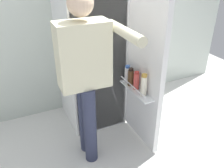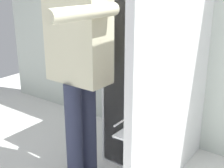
{
  "view_description": "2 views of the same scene",
  "coord_description": "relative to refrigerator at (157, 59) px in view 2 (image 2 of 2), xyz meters",
  "views": [
    {
      "loc": [
        -0.84,
        -1.81,
        1.79
      ],
      "look_at": [
        -0.0,
        -0.02,
        0.73
      ],
      "focal_mm": 38.56,
      "sensor_mm": 36.0,
      "label": 1
    },
    {
      "loc": [
        1.1,
        -1.55,
        1.46
      ],
      "look_at": [
        0.02,
        -0.06,
        0.83
      ],
      "focal_mm": 49.41,
      "sensor_mm": 36.0,
      "label": 2
    }
  ],
  "objects": [
    {
      "name": "kitchen_wall",
      "position": [
        -0.02,
        0.42,
        0.41
      ],
      "size": [
        4.4,
        0.1,
        2.58
      ],
      "primitive_type": "cube",
      "color": "beige",
      "rests_on": "ground_plane"
    },
    {
      "name": "refrigerator",
      "position": [
        0.0,
        0.0,
        0.0
      ],
      "size": [
        0.66,
        1.24,
        1.75
      ],
      "color": "white",
      "rests_on": "ground_plane"
    },
    {
      "name": "person",
      "position": [
        -0.29,
        -0.56,
        0.07
      ],
      "size": [
        0.52,
        0.74,
        1.58
      ],
      "color": "#2D334C",
      "rests_on": "ground_plane"
    }
  ]
}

